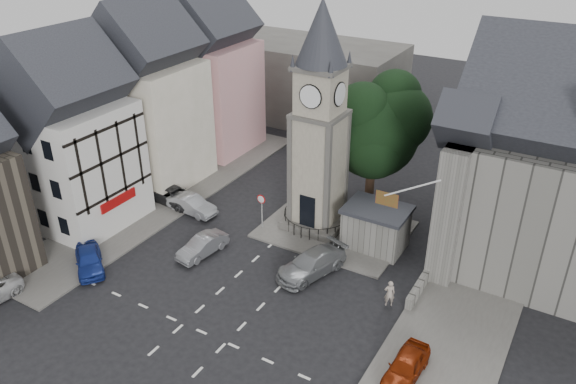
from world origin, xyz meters
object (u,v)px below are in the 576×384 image
Objects in this scene: car_east_red at (406,366)px; pedestrian at (389,293)px; car_west_blue at (89,260)px; stone_shelter at (376,227)px; clock_tower at (320,122)px.

pedestrian is at bearing 122.30° from car_east_red.
pedestrian reaches higher than car_west_blue.
car_east_red is (5.98, -10.33, -0.90)m from stone_shelter.
stone_shelter is 1.12× the size of car_east_red.
clock_tower is 12.34m from pedestrian.
car_west_blue is at bearing -9.59° from pedestrian.
clock_tower is 4.25× the size of car_east_red.
car_west_blue is at bearing -129.55° from clock_tower.
clock_tower is at bearing -65.76° from pedestrian.
clock_tower reaches higher than pedestrian.
pedestrian is at bearing -33.22° from car_west_blue.
car_east_red is at bearing -45.11° from clock_tower.
clock_tower is at bearing 174.16° from stone_shelter.
stone_shelter is at bearing -88.74° from pedestrian.
clock_tower is 4.00× the size of car_west_blue.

